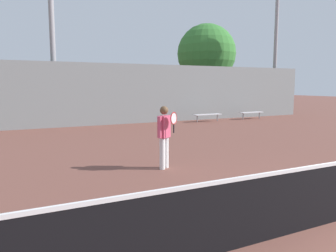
% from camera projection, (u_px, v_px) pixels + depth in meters
% --- Properties ---
extents(tennis_player, '(0.52, 0.50, 1.60)m').
position_uv_depth(tennis_player, '(164.00, 134.00, 8.26)').
color(tennis_player, silver).
rests_on(tennis_player, ground_plane).
extents(bench_courtside_far, '(1.63, 0.40, 0.44)m').
position_uv_depth(bench_courtside_far, '(251.00, 113.00, 20.47)').
color(bench_courtside_far, silver).
rests_on(bench_courtside_far, ground_plane).
extents(bench_adjacent_court, '(1.75, 0.40, 0.44)m').
position_uv_depth(bench_adjacent_court, '(207.00, 115.00, 19.02)').
color(bench_adjacent_court, silver).
rests_on(bench_adjacent_court, ground_plane).
extents(light_pole_near_left, '(0.90, 0.60, 11.07)m').
position_uv_depth(light_pole_near_left, '(277.00, 23.00, 22.59)').
color(light_pole_near_left, '#939399').
rests_on(light_pole_near_left, ground_plane).
extents(light_pole_far_right, '(0.90, 0.60, 10.87)m').
position_uv_depth(light_pole_far_right, '(51.00, 5.00, 16.57)').
color(light_pole_far_right, '#939399').
rests_on(light_pole_far_right, ground_plane).
extents(back_fence, '(27.27, 0.06, 3.27)m').
position_uv_depth(back_fence, '(109.00, 94.00, 17.39)').
color(back_fence, gray).
rests_on(back_fence, ground_plane).
extents(tree_green_broad, '(4.48, 4.48, 6.75)m').
position_uv_depth(tree_green_broad, '(207.00, 54.00, 25.09)').
color(tree_green_broad, brown).
rests_on(tree_green_broad, ground_plane).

